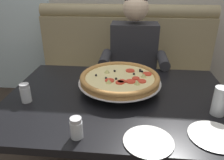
{
  "coord_description": "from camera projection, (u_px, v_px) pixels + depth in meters",
  "views": [
    {
      "loc": [
        0.07,
        -1.1,
        1.36
      ],
      "look_at": [
        -0.04,
        0.02,
        0.83
      ],
      "focal_mm": 34.86,
      "sensor_mm": 36.0,
      "label": 1
    }
  ],
  "objects": [
    {
      "name": "diner_main",
      "position": [
        133.0,
        62.0,
        1.87
      ],
      "size": [
        0.54,
        0.64,
        1.27
      ],
      "color": "#2D3342",
      "rests_on": "ground_plane"
    },
    {
      "name": "booth_bench",
      "position": [
        124.0,
        81.0,
        2.25
      ],
      "size": [
        1.79,
        0.78,
        1.13
      ],
      "color": "#998966",
      "rests_on": "ground_plane"
    },
    {
      "name": "shaker_oregano",
      "position": [
        26.0,
        94.0,
        1.2
      ],
      "size": [
        0.06,
        0.06,
        0.11
      ],
      "color": "white",
      "rests_on": "dining_table"
    },
    {
      "name": "shaker_parmesan",
      "position": [
        76.0,
        129.0,
        0.93
      ],
      "size": [
        0.05,
        0.05,
        0.1
      ],
      "color": "white",
      "rests_on": "dining_table"
    },
    {
      "name": "plate_near_left",
      "position": [
        148.0,
        140.0,
        0.91
      ],
      "size": [
        0.22,
        0.22,
        0.02
      ],
      "color": "white",
      "rests_on": "dining_table"
    },
    {
      "name": "pizza",
      "position": [
        120.0,
        78.0,
        1.31
      ],
      "size": [
        0.5,
        0.5,
        0.11
      ],
      "color": "silver",
      "rests_on": "dining_table"
    },
    {
      "name": "plate_near_right",
      "position": [
        214.0,
        135.0,
        0.94
      ],
      "size": [
        0.22,
        0.22,
        0.02
      ],
      "color": "white",
      "rests_on": "dining_table"
    },
    {
      "name": "drinking_glass",
      "position": [
        219.0,
        102.0,
        1.08
      ],
      "size": [
        0.07,
        0.07,
        0.15
      ],
      "color": "silver",
      "rests_on": "dining_table"
    },
    {
      "name": "dining_table",
      "position": [
        118.0,
        109.0,
        1.3
      ],
      "size": [
        1.31,
        0.92,
        0.74
      ],
      "color": "black",
      "rests_on": "ground_plane"
    }
  ]
}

